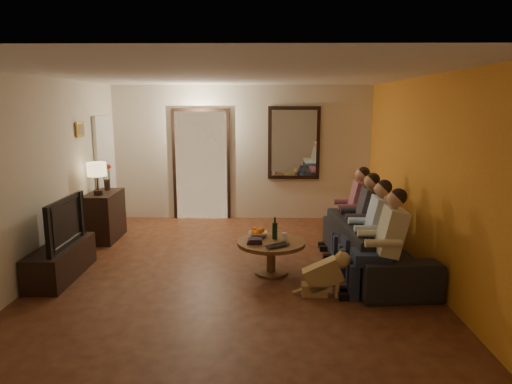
{
  "coord_description": "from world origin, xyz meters",
  "views": [
    {
      "loc": [
        0.37,
        -5.86,
        2.24
      ],
      "look_at": [
        0.3,
        0.3,
        1.05
      ],
      "focal_mm": 32.0,
      "sensor_mm": 36.0,
      "label": 1
    }
  ],
  "objects_px": {
    "dog": "(323,273)",
    "coffee_table": "(271,257)",
    "wine_bottle": "(275,228)",
    "tv": "(58,222)",
    "bowl": "(258,234)",
    "dresser": "(105,216)",
    "person_a": "(385,248)",
    "table_lamp": "(97,178)",
    "sofa": "(374,246)",
    "person_d": "(354,212)",
    "person_c": "(362,222)",
    "laptop": "(280,247)",
    "tv_stand": "(61,261)",
    "person_b": "(373,234)"
  },
  "relations": [
    {
      "from": "dog",
      "to": "coffee_table",
      "type": "height_order",
      "value": "dog"
    },
    {
      "from": "dog",
      "to": "coffee_table",
      "type": "xyz_separation_m",
      "value": [
        -0.6,
        0.71,
        -0.06
      ]
    },
    {
      "from": "wine_bottle",
      "to": "tv",
      "type": "bearing_deg",
      "value": -174.54
    },
    {
      "from": "bowl",
      "to": "coffee_table",
      "type": "bearing_deg",
      "value": -50.71
    },
    {
      "from": "dresser",
      "to": "tv",
      "type": "height_order",
      "value": "tv"
    },
    {
      "from": "person_a",
      "to": "coffee_table",
      "type": "bearing_deg",
      "value": 150.05
    },
    {
      "from": "table_lamp",
      "to": "person_a",
      "type": "height_order",
      "value": "table_lamp"
    },
    {
      "from": "table_lamp",
      "to": "coffee_table",
      "type": "bearing_deg",
      "value": -25.77
    },
    {
      "from": "sofa",
      "to": "bowl",
      "type": "relative_size",
      "value": 9.01
    },
    {
      "from": "dresser",
      "to": "person_d",
      "type": "xyz_separation_m",
      "value": [
        4.06,
        -0.5,
        0.2
      ]
    },
    {
      "from": "person_c",
      "to": "laptop",
      "type": "distance_m",
      "value": 1.41
    },
    {
      "from": "tv_stand",
      "to": "bowl",
      "type": "bearing_deg",
      "value": 8.57
    },
    {
      "from": "tv_stand",
      "to": "person_c",
      "type": "xyz_separation_m",
      "value": [
        4.06,
        0.62,
        0.38
      ]
    },
    {
      "from": "table_lamp",
      "to": "dog",
      "type": "xyz_separation_m",
      "value": [
        3.36,
        -2.04,
        -0.79
      ]
    },
    {
      "from": "sofa",
      "to": "wine_bottle",
      "type": "relative_size",
      "value": 7.53
    },
    {
      "from": "sofa",
      "to": "coffee_table",
      "type": "relative_size",
      "value": 2.57
    },
    {
      "from": "dog",
      "to": "laptop",
      "type": "distance_m",
      "value": 0.69
    },
    {
      "from": "dresser",
      "to": "wine_bottle",
      "type": "relative_size",
      "value": 2.91
    },
    {
      "from": "dresser",
      "to": "laptop",
      "type": "distance_m",
      "value": 3.39
    },
    {
      "from": "person_c",
      "to": "tv",
      "type": "bearing_deg",
      "value": -171.34
    },
    {
      "from": "laptop",
      "to": "table_lamp",
      "type": "bearing_deg",
      "value": 115.6
    },
    {
      "from": "person_b",
      "to": "tv",
      "type": "bearing_deg",
      "value": -179.75
    },
    {
      "from": "tv",
      "to": "laptop",
      "type": "relative_size",
      "value": 3.32
    },
    {
      "from": "tv_stand",
      "to": "dresser",
      "type": "bearing_deg",
      "value": 90.0
    },
    {
      "from": "wine_bottle",
      "to": "laptop",
      "type": "height_order",
      "value": "wine_bottle"
    },
    {
      "from": "person_d",
      "to": "wine_bottle",
      "type": "height_order",
      "value": "person_d"
    },
    {
      "from": "tv_stand",
      "to": "sofa",
      "type": "xyz_separation_m",
      "value": [
        4.16,
        0.32,
        0.13
      ]
    },
    {
      "from": "person_c",
      "to": "wine_bottle",
      "type": "bearing_deg",
      "value": -164.39
    },
    {
      "from": "bowl",
      "to": "laptop",
      "type": "relative_size",
      "value": 0.79
    },
    {
      "from": "person_b",
      "to": "person_d",
      "type": "height_order",
      "value": "same"
    },
    {
      "from": "tv_stand",
      "to": "person_d",
      "type": "bearing_deg",
      "value": 16.7
    },
    {
      "from": "tv",
      "to": "sofa",
      "type": "distance_m",
      "value": 4.19
    },
    {
      "from": "dresser",
      "to": "tv_stand",
      "type": "xyz_separation_m",
      "value": [
        0.0,
        -1.72,
        -0.18
      ]
    },
    {
      "from": "dresser",
      "to": "table_lamp",
      "type": "xyz_separation_m",
      "value": [
        0.0,
        -0.22,
        0.67
      ]
    },
    {
      "from": "tv_stand",
      "to": "wine_bottle",
      "type": "bearing_deg",
      "value": 5.46
    },
    {
      "from": "dog",
      "to": "tv",
      "type": "bearing_deg",
      "value": 171.46
    },
    {
      "from": "tv",
      "to": "person_d",
      "type": "relative_size",
      "value": 0.91
    },
    {
      "from": "dog",
      "to": "laptop",
      "type": "relative_size",
      "value": 1.7
    },
    {
      "from": "tv",
      "to": "coffee_table",
      "type": "relative_size",
      "value": 1.2
    },
    {
      "from": "table_lamp",
      "to": "wine_bottle",
      "type": "xyz_separation_m",
      "value": [
        2.81,
        -1.23,
        -0.47
      ]
    },
    {
      "from": "table_lamp",
      "to": "sofa",
      "type": "relative_size",
      "value": 0.23
    },
    {
      "from": "person_a",
      "to": "table_lamp",
      "type": "bearing_deg",
      "value": 152.86
    },
    {
      "from": "sofa",
      "to": "person_c",
      "type": "height_order",
      "value": "person_c"
    },
    {
      "from": "tv_stand",
      "to": "person_c",
      "type": "distance_m",
      "value": 4.12
    },
    {
      "from": "dog",
      "to": "person_b",
      "type": "bearing_deg",
      "value": 39.31
    },
    {
      "from": "tv",
      "to": "dog",
      "type": "xyz_separation_m",
      "value": [
        3.36,
        -0.54,
        -0.47
      ]
    },
    {
      "from": "dresser",
      "to": "tv",
      "type": "relative_size",
      "value": 0.82
    },
    {
      "from": "tv",
      "to": "bowl",
      "type": "distance_m",
      "value": 2.62
    },
    {
      "from": "person_d",
      "to": "bowl",
      "type": "bearing_deg",
      "value": -150.76
    },
    {
      "from": "sofa",
      "to": "person_a",
      "type": "height_order",
      "value": "person_a"
    }
  ]
}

